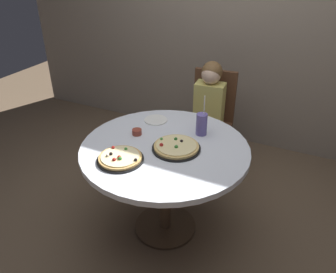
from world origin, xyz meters
name	(u,v)px	position (x,y,z in m)	size (l,w,h in m)	color
ground_plane	(165,226)	(0.00, 0.00, 0.00)	(8.00, 8.00, 0.00)	brown
wall_with_window	(240,4)	(0.00, 1.67, 1.45)	(5.20, 0.14, 2.90)	gray
dining_table	(165,159)	(0.00, 0.00, 0.65)	(1.16, 1.16, 0.75)	silver
chair_wooden	(211,115)	(-0.01, 1.03, 0.53)	(0.43, 0.43, 0.95)	brown
diner_child	(206,128)	(0.01, 0.85, 0.48)	(0.28, 0.42, 1.08)	#3F4766
pizza_veggie	(176,147)	(0.09, 0.00, 0.77)	(0.33, 0.33, 0.05)	black
pizza_cheese	(120,158)	(-0.18, -0.28, 0.77)	(0.30, 0.30, 0.05)	black
soda_cup	(202,124)	(0.16, 0.27, 0.83)	(0.08, 0.08, 0.31)	#6659A5
sauce_bowl	(137,132)	(-0.25, 0.06, 0.77)	(0.07, 0.07, 0.04)	brown
plate_small	(156,120)	(-0.23, 0.31, 0.76)	(0.18, 0.18, 0.01)	white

